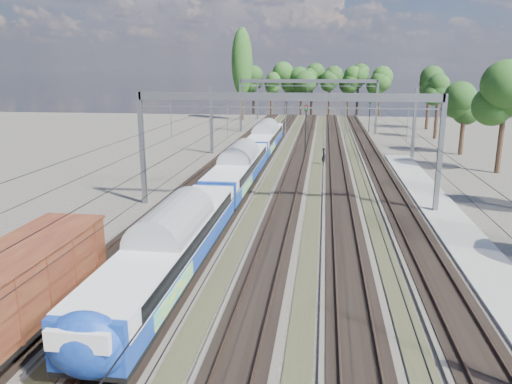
# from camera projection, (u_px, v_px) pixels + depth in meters

# --- Properties ---
(track_bed) EXTENTS (21.00, 130.00, 0.34)m
(track_bed) POSITION_uv_depth(u_px,v_px,m) (295.00, 170.00, 53.94)
(track_bed) COLOR #47423A
(track_bed) RESTS_ON ground
(platform) EXTENTS (3.00, 70.00, 0.30)m
(platform) POSITION_uv_depth(u_px,v_px,m) (481.00, 261.00, 28.32)
(platform) COLOR gray
(platform) RESTS_ON ground
(catenary) EXTENTS (25.65, 130.00, 9.00)m
(catenary) POSITION_uv_depth(u_px,v_px,m) (303.00, 106.00, 59.77)
(catenary) COLOR slate
(catenary) RESTS_ON ground
(tree_belt) EXTENTS (39.64, 98.69, 12.02)m
(tree_belt) POSITION_uv_depth(u_px,v_px,m) (342.00, 80.00, 100.99)
(tree_belt) COLOR black
(tree_belt) RESTS_ON ground
(poplar) EXTENTS (4.40, 4.40, 19.04)m
(poplar) POSITION_uv_depth(u_px,v_px,m) (242.00, 63.00, 103.96)
(poplar) COLOR black
(poplar) RESTS_ON ground
(emu_train) EXTENTS (2.86, 60.45, 4.18)m
(emu_train) POSITION_uv_depth(u_px,v_px,m) (239.00, 165.00, 44.25)
(emu_train) COLOR black
(emu_train) RESTS_ON ground
(worker) EXTENTS (0.64, 0.82, 1.99)m
(worker) POSITION_uv_depth(u_px,v_px,m) (324.00, 156.00, 56.98)
(worker) COLOR black
(worker) RESTS_ON ground
(signal_near) EXTENTS (0.39, 0.35, 6.26)m
(signal_near) POSITION_uv_depth(u_px,v_px,m) (306.00, 123.00, 63.71)
(signal_near) COLOR black
(signal_near) RESTS_ON ground
(signal_far) EXTENTS (0.37, 0.34, 5.59)m
(signal_far) POSITION_uv_depth(u_px,v_px,m) (370.00, 111.00, 86.23)
(signal_far) COLOR black
(signal_far) RESTS_ON ground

